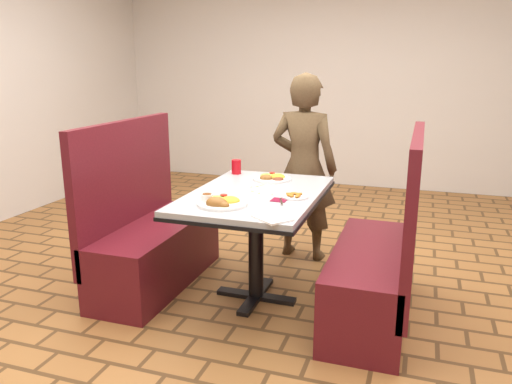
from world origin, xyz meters
TOP-DOWN VIEW (x-y plane):
  - room at (0.00, 0.00)m, footprint 7.00×7.04m
  - dining_table at (0.00, 0.00)m, footprint 0.81×1.21m
  - booth_bench_left at (-0.80, 0.00)m, footprint 0.47×1.20m
  - booth_bench_right at (0.80, 0.00)m, footprint 0.47×1.20m
  - diner_person at (0.11, 0.87)m, footprint 0.58×0.41m
  - near_dinner_plate at (-0.10, -0.36)m, footprint 0.29×0.29m
  - far_dinner_plate at (-0.00, 0.37)m, footprint 0.27×0.27m
  - plantain_plate at (0.27, -0.05)m, footprint 0.17×0.17m
  - maroon_napkin at (0.20, -0.14)m, footprint 0.10×0.10m
  - spoon_utensil at (0.22, -0.19)m, footprint 0.06×0.14m
  - red_tumbler at (-0.32, 0.48)m, footprint 0.07×0.07m
  - paper_napkin at (0.26, -0.52)m, footprint 0.24×0.23m
  - knife_utensil at (-0.06, -0.37)m, footprint 0.05×0.15m
  - fork_utensil at (-0.06, -0.37)m, footprint 0.07×0.12m
  - lettuce_shreds at (0.04, 0.06)m, footprint 0.28×0.32m

SIDE VIEW (x-z plane):
  - booth_bench_left at x=-0.80m, z-range -0.26..0.92m
  - booth_bench_right at x=0.80m, z-range -0.26..0.92m
  - dining_table at x=0.00m, z-range 0.28..1.03m
  - diner_person at x=0.11m, z-range 0.00..1.49m
  - lettuce_shreds at x=0.04m, z-range 0.75..0.75m
  - maroon_napkin at x=0.20m, z-range 0.75..0.75m
  - spoon_utensil at x=0.22m, z-range 0.75..0.76m
  - paper_napkin at x=0.26m, z-range 0.75..0.76m
  - fork_utensil at x=-0.06m, z-range 0.76..0.76m
  - knife_utensil at x=-0.06m, z-range 0.76..0.76m
  - plantain_plate at x=0.27m, z-range 0.75..0.77m
  - far_dinner_plate at x=0.00m, z-range 0.74..0.81m
  - near_dinner_plate at x=-0.10m, z-range 0.74..0.83m
  - red_tumbler at x=-0.32m, z-range 0.75..0.86m
  - room at x=0.00m, z-range 0.50..3.32m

